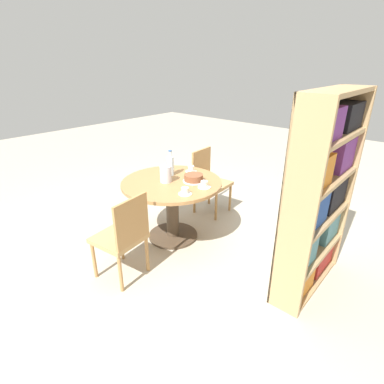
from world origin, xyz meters
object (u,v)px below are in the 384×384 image
object	(u,v)px
cake_main	(194,178)
cup_b	(185,192)
chair_b	(123,235)
coffee_pot	(166,173)
cup_a	(191,169)
chair_a	(209,180)
bookshelf	(317,201)
water_bottle	(171,165)
cup_c	(204,185)

from	to	relation	value
cake_main	cup_b	bearing A→B (deg)	27.41
chair_b	coffee_pot	bearing A→B (deg)	-172.44
coffee_pot	cup_a	bearing A→B (deg)	-178.55
chair_a	coffee_pot	world-z (taller)	coffee_pot
bookshelf	cup_a	xyz separation A→B (m)	(-0.13, -1.56, -0.11)
water_bottle	cup_a	xyz separation A→B (m)	(-0.25, 0.10, -0.09)
chair_a	bookshelf	distance (m)	1.78
water_bottle	cake_main	world-z (taller)	water_bottle
coffee_pot	cup_b	bearing A→B (deg)	74.19
bookshelf	cake_main	world-z (taller)	bookshelf
chair_a	cake_main	xyz separation A→B (m)	(0.68, 0.31, 0.30)
cup_a	water_bottle	bearing A→B (deg)	-22.48
chair_a	coffee_pot	distance (m)	0.96
coffee_pot	cup_b	xyz separation A→B (m)	(0.11, 0.39, -0.07)
chair_b	cake_main	world-z (taller)	chair_b
cake_main	cup_a	size ratio (longest dim) A/B	1.73
chair_b	cup_c	size ratio (longest dim) A/B	6.26
chair_b	water_bottle	distance (m)	1.09
chair_a	bookshelf	xyz separation A→B (m)	(0.58, 1.63, 0.39)
cake_main	cup_c	size ratio (longest dim) A/B	1.73
cup_a	chair_b	bearing A→B (deg)	10.39
cup_c	bookshelf	bearing A→B (deg)	97.73
chair_a	cake_main	size ratio (longest dim) A/B	3.62
cup_b	cup_c	size ratio (longest dim) A/B	1.00
cup_a	chair_a	bearing A→B (deg)	-171.26
bookshelf	cup_a	size ratio (longest dim) A/B	12.73
coffee_pot	cake_main	xyz separation A→B (m)	(-0.21, 0.23, -0.06)
chair_b	coffee_pot	world-z (taller)	coffee_pot
coffee_pot	cup_c	bearing A→B (deg)	109.94
cup_a	coffee_pot	bearing A→B (deg)	1.45
chair_b	cup_b	bearing A→B (deg)	156.82
cup_c	cup_a	bearing A→B (deg)	-122.80
coffee_pot	water_bottle	distance (m)	0.22
coffee_pot	cup_c	distance (m)	0.46
chair_a	cup_a	bearing A→B (deg)	-174.91
chair_a	cup_c	bearing A→B (deg)	-148.97
chair_a	cup_b	xyz separation A→B (m)	(1.00, 0.48, 0.29)
bookshelf	water_bottle	distance (m)	1.67
chair_a	cup_c	world-z (taller)	chair_a
chair_a	cup_a	size ratio (longest dim) A/B	6.26
water_bottle	cup_b	size ratio (longest dim) A/B	2.17
coffee_pot	cake_main	bearing A→B (deg)	132.94
cup_b	chair_a	bearing A→B (deg)	-154.60
water_bottle	cup_b	xyz separation A→B (m)	(0.30, 0.51, -0.09)
water_bottle	cup_a	distance (m)	0.28
chair_a	cup_c	xyz separation A→B (m)	(0.73, 0.51, 0.29)
chair_b	cake_main	xyz separation A→B (m)	(-0.99, 0.02, 0.30)
cake_main	cup_a	distance (m)	0.33
water_bottle	cake_main	size ratio (longest dim) A/B	1.26
cup_a	cup_b	xyz separation A→B (m)	(0.55, 0.41, 0.00)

